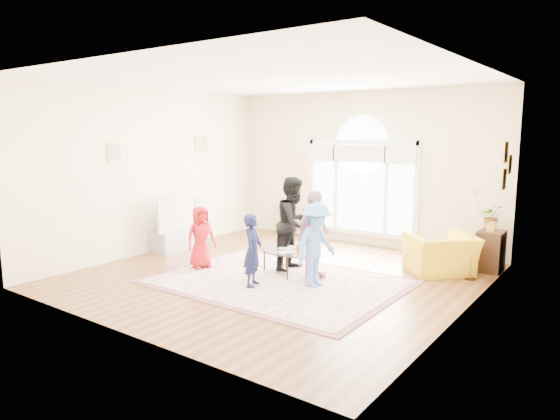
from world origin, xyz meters
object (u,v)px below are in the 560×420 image
Objects in this scene: television at (176,214)px; armchair at (441,254)px; area_rug at (277,281)px; coffee_table at (285,251)px; tv_console at (177,239)px.

television reaches higher than armchair.
area_rug is 2.79m from armchair.
television is at bearing -163.95° from coffee_table.
tv_console is at bearing 180.00° from television.
television is at bearing 168.86° from area_rug.
area_rug is 3.02m from tv_console.
tv_console is 0.89× the size of television.
tv_console is 0.53m from television.
coffee_table is at bearing -3.21° from television.
armchair is at bearing 15.93° from tv_console.
tv_console is 5.10m from armchair.
television reaches higher than tv_console.
tv_console is 2.82m from coffee_table.
armchair is (2.10, 1.56, -0.06)m from coffee_table.
television is 5.10m from armchair.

